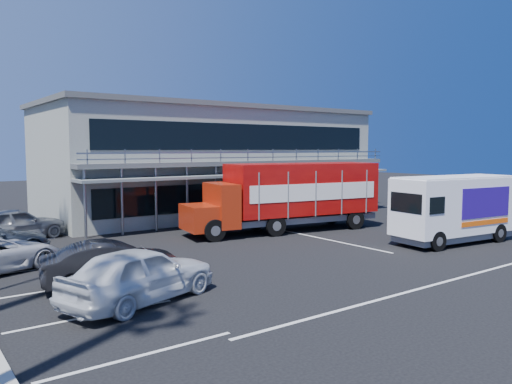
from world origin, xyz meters
TOP-DOWN VIEW (x-y plane):
  - ground at (0.00, 0.00)m, footprint 120.00×120.00m
  - building at (3.00, 14.94)m, footprint 22.40×12.00m
  - red_truck at (2.26, 5.13)m, footprint 11.18×4.31m
  - white_van at (6.33, -2.12)m, footprint 6.70×2.95m
  - parked_car_a at (-9.50, -2.00)m, footprint 5.26×3.45m
  - parked_car_b at (-9.50, 0.22)m, footprint 4.62×2.29m
  - parked_car_e at (-10.50, 10.80)m, footprint 5.13×3.22m

SIDE VIEW (x-z plane):
  - ground at x=0.00m, z-range 0.00..0.00m
  - parked_car_b at x=-9.50m, z-range 0.00..1.46m
  - parked_car_e at x=-10.50m, z-range 0.00..1.63m
  - parked_car_a at x=-9.50m, z-range 0.00..1.67m
  - white_van at x=6.33m, z-range 0.09..3.27m
  - red_truck at x=2.26m, z-range 0.18..3.86m
  - building at x=3.00m, z-range 0.01..7.31m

